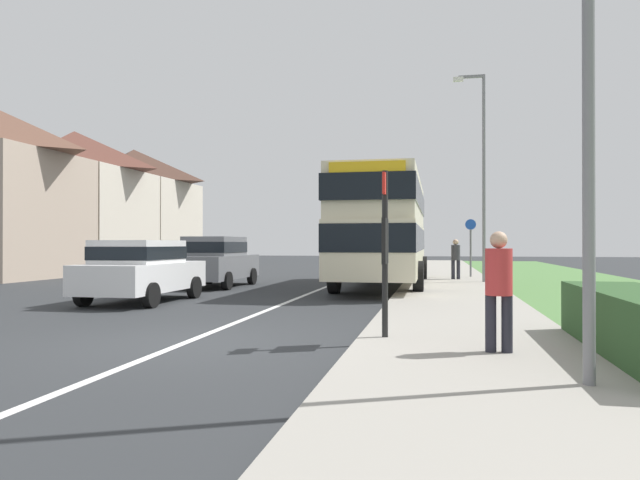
% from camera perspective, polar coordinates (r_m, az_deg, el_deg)
% --- Properties ---
extents(ground_plane, '(120.00, 120.00, 0.00)m').
position_cam_1_polar(ground_plane, '(9.16, -13.15, -9.84)').
color(ground_plane, '#2D3033').
extents(lane_marking_centre, '(0.14, 60.00, 0.01)m').
position_cam_1_polar(lane_marking_centre, '(16.72, -1.63, -5.51)').
color(lane_marking_centre, silver).
rests_on(lane_marking_centre, ground_plane).
extents(pavement_near_side, '(3.20, 68.00, 0.12)m').
position_cam_1_polar(pavement_near_side, '(14.30, 13.20, -6.16)').
color(pavement_near_side, '#9E998E').
rests_on(pavement_near_side, ground_plane).
extents(double_decker_bus, '(2.80, 10.24, 3.70)m').
position_cam_1_polar(double_decker_bus, '(20.05, 6.33, 1.47)').
color(double_decker_bus, beige).
rests_on(double_decker_bus, ground_plane).
extents(parked_car_white, '(1.96, 3.97, 1.59)m').
position_cam_1_polar(parked_car_white, '(15.53, -17.20, -2.66)').
color(parked_car_white, silver).
rests_on(parked_car_white, ground_plane).
extents(parked_car_grey, '(1.89, 4.17, 1.74)m').
position_cam_1_polar(parked_car_grey, '(20.39, -10.17, -1.91)').
color(parked_car_grey, slate).
rests_on(parked_car_grey, ground_plane).
extents(pedestrian_at_stop, '(0.34, 0.34, 1.67)m').
position_cam_1_polar(pedestrian_at_stop, '(7.78, 17.20, -4.30)').
color(pedestrian_at_stop, '#23232D').
rests_on(pedestrian_at_stop, ground_plane).
extents(pedestrian_walking_away, '(0.34, 0.34, 1.67)m').
position_cam_1_polar(pedestrian_walking_away, '(23.07, 13.23, -1.65)').
color(pedestrian_walking_away, '#23232D').
rests_on(pedestrian_walking_away, ground_plane).
extents(bus_stop_sign, '(0.09, 0.52, 2.60)m').
position_cam_1_polar(bus_stop_sign, '(8.68, 6.42, -0.17)').
color(bus_stop_sign, black).
rests_on(bus_stop_sign, ground_plane).
extents(cycle_route_sign, '(0.44, 0.08, 2.52)m').
position_cam_1_polar(cycle_route_sign, '(24.92, 14.62, -0.51)').
color(cycle_route_sign, slate).
rests_on(cycle_route_sign, ground_plane).
extents(street_lamp_mid, '(1.14, 0.20, 7.63)m').
position_cam_1_polar(street_lamp_mid, '(21.91, 15.58, 7.17)').
color(street_lamp_mid, slate).
rests_on(street_lamp_mid, ground_plane).
extents(house_terrace_far_side, '(7.00, 18.86, 7.64)m').
position_cam_1_polar(house_terrace_far_side, '(34.37, -23.07, 3.55)').
color(house_terrace_far_side, tan).
rests_on(house_terrace_far_side, ground_plane).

